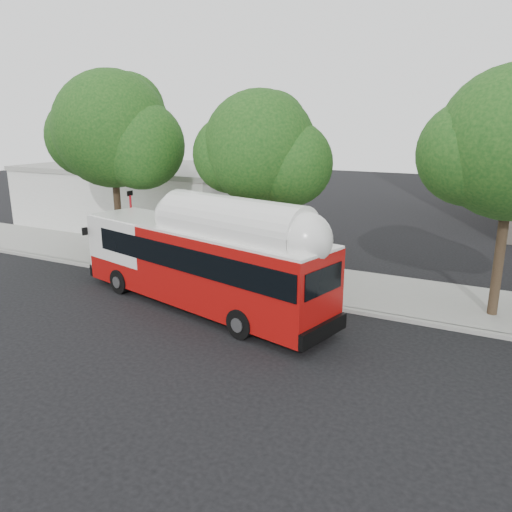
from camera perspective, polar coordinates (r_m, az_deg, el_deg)
The scene contains 9 objects.
ground at distance 18.23m, azimuth -5.33°, elevation -8.26°, with size 120.00×120.00×0.00m, color black.
sidewalk at distance 23.59m, azimuth 3.11°, elevation -2.51°, with size 60.00×5.00×0.15m, color gray.
curb_strip at distance 21.36m, azimuth 0.26°, elevation -4.40°, with size 60.00×0.30×0.15m, color gray.
red_curb_segment at distance 22.79m, azimuth -6.50°, elevation -3.21°, with size 10.00×0.32×0.16m, color maroon.
street_tree_left at distance 26.36m, azimuth -15.24°, elevation 13.30°, with size 6.67×5.80×9.74m.
street_tree_mid at distance 22.36m, azimuth 1.44°, elevation 11.77°, with size 5.75×5.00×8.62m.
low_commercial_bldg at distance 36.68m, azimuth -12.34°, elevation 6.86°, with size 16.20×10.20×4.25m.
transit_bus at distance 19.73m, azimuth -6.37°, elevation -1.08°, with size 12.73×5.29×3.72m.
signal_pole at distance 25.23m, azimuth -13.96°, elevation 2.86°, with size 0.11×0.38×3.99m.
Camera 1 is at (9.06, -14.07, 7.22)m, focal length 35.00 mm.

